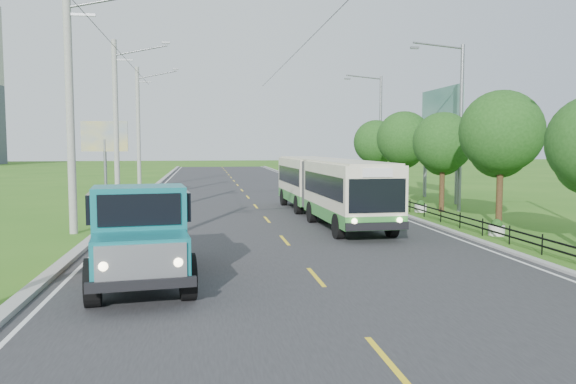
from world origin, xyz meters
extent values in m
plane|color=#306718|center=(0.00, 0.00, 0.00)|extent=(240.00, 240.00, 0.00)
cube|color=#28282B|center=(0.00, 20.00, 0.01)|extent=(14.00, 120.00, 0.02)
cube|color=#9E9E99|center=(-7.20, 20.00, 0.07)|extent=(0.40, 120.00, 0.15)
cube|color=#9E9E99|center=(7.15, 20.00, 0.05)|extent=(0.30, 120.00, 0.10)
cube|color=silver|center=(-6.65, 20.00, 0.02)|extent=(0.12, 120.00, 0.00)
cube|color=silver|center=(6.65, 20.00, 0.02)|extent=(0.12, 120.00, 0.00)
cube|color=yellow|center=(0.00, 0.00, 0.02)|extent=(0.12, 2.20, 0.00)
cube|color=black|center=(8.00, 14.00, 0.30)|extent=(0.04, 40.00, 0.60)
cylinder|color=gray|center=(-8.30, 9.00, 5.00)|extent=(0.32, 0.32, 10.00)
cube|color=slate|center=(-7.80, 9.00, 8.80)|extent=(1.20, 0.10, 0.10)
cylinder|color=gray|center=(-8.30, 21.00, 5.00)|extent=(0.32, 0.32, 10.00)
cube|color=slate|center=(-7.80, 21.00, 8.80)|extent=(1.20, 0.10, 0.10)
cube|color=slate|center=(-5.20, 21.00, 9.90)|extent=(0.50, 0.18, 0.12)
cylinder|color=gray|center=(-8.30, 33.00, 5.00)|extent=(0.32, 0.32, 10.00)
cube|color=slate|center=(-7.80, 33.00, 8.80)|extent=(1.20, 0.10, 0.10)
cube|color=slate|center=(-5.20, 33.00, 9.90)|extent=(0.50, 0.18, 0.12)
cylinder|color=#382314|center=(9.80, 8.00, 1.68)|extent=(0.28, 0.28, 3.36)
sphere|color=#1A4213|center=(9.80, 8.00, 4.20)|extent=(3.60, 3.60, 3.60)
sphere|color=#1A4213|center=(10.00, 8.50, 3.48)|extent=(2.64, 2.64, 2.64)
cylinder|color=#382314|center=(9.80, 14.00, 1.51)|extent=(0.28, 0.28, 3.02)
sphere|color=#1A4213|center=(9.80, 14.00, 3.78)|extent=(3.24, 3.24, 3.24)
sphere|color=#1A4213|center=(10.00, 14.50, 3.13)|extent=(2.38, 2.38, 2.38)
cylinder|color=#382314|center=(9.80, 20.00, 1.62)|extent=(0.28, 0.28, 3.25)
sphere|color=#1A4213|center=(9.80, 20.00, 4.06)|extent=(3.48, 3.48, 3.48)
sphere|color=#1A4213|center=(10.00, 20.50, 3.36)|extent=(2.55, 2.55, 2.55)
cylinder|color=#382314|center=(9.80, 26.00, 1.54)|extent=(0.28, 0.28, 3.08)
sphere|color=#1A4213|center=(9.80, 26.00, 3.85)|extent=(3.30, 3.30, 3.30)
sphere|color=#1A4213|center=(10.00, 26.50, 3.19)|extent=(2.42, 2.42, 2.42)
cylinder|color=slate|center=(10.80, 14.00, 4.50)|extent=(0.20, 0.20, 9.00)
cylinder|color=slate|center=(9.40, 14.00, 8.90)|extent=(2.80, 0.10, 0.34)
cube|color=slate|center=(8.10, 14.00, 8.75)|extent=(0.45, 0.16, 0.12)
cylinder|color=slate|center=(10.80, 28.00, 4.50)|extent=(0.20, 0.20, 9.00)
cylinder|color=slate|center=(9.40, 28.00, 8.90)|extent=(2.80, 0.10, 0.34)
cube|color=slate|center=(8.10, 28.00, 8.75)|extent=(0.45, 0.16, 0.12)
cylinder|color=silver|center=(8.60, 6.00, 0.20)|extent=(0.64, 0.64, 0.40)
sphere|color=#1A4213|center=(8.60, 6.00, 0.45)|extent=(0.44, 0.44, 0.44)
cylinder|color=silver|center=(8.60, 14.00, 0.20)|extent=(0.64, 0.64, 0.40)
sphere|color=#1A4213|center=(8.60, 14.00, 0.45)|extent=(0.44, 0.44, 0.44)
cylinder|color=silver|center=(8.60, 22.00, 0.20)|extent=(0.64, 0.64, 0.40)
sphere|color=#1A4213|center=(8.60, 22.00, 0.45)|extent=(0.44, 0.44, 0.44)
cylinder|color=slate|center=(-9.50, 24.00, 2.00)|extent=(0.20, 0.20, 4.00)
cube|color=yellow|center=(-9.50, 24.00, 4.20)|extent=(3.00, 0.15, 2.00)
cylinder|color=slate|center=(12.30, 17.50, 2.50)|extent=(0.24, 0.24, 5.00)
cylinder|color=slate|center=(12.30, 22.50, 2.50)|extent=(0.24, 0.24, 5.00)
cube|color=#144C47|center=(12.30, 20.00, 5.80)|extent=(0.20, 6.00, 3.00)
cube|color=#338133|center=(3.11, 8.33, 0.76)|extent=(2.60, 7.23, 0.53)
cube|color=beige|center=(3.11, 8.33, 1.94)|extent=(2.60, 7.23, 1.84)
cube|color=black|center=(3.11, 8.33, 1.95)|extent=(2.62, 6.66, 0.91)
cube|color=#338133|center=(2.87, 16.20, 0.76)|extent=(2.59, 6.75, 0.53)
cube|color=beige|center=(2.87, 16.20, 1.94)|extent=(2.59, 6.75, 1.84)
cube|color=black|center=(2.87, 16.20, 1.95)|extent=(2.61, 6.18, 0.91)
cube|color=#4C4C4C|center=(2.99, 12.38, 1.68)|extent=(2.27, 1.02, 2.27)
cube|color=black|center=(3.22, 4.73, 1.79)|extent=(2.15, 0.12, 1.24)
cylinder|color=black|center=(2.10, 6.05, 0.50)|extent=(0.34, 1.00, 0.99)
cylinder|color=black|center=(4.25, 6.12, 0.50)|extent=(0.34, 1.00, 0.99)
cylinder|color=black|center=(1.96, 10.73, 0.50)|extent=(0.34, 1.00, 0.99)
cylinder|color=black|center=(4.11, 10.79, 0.50)|extent=(0.34, 1.00, 0.99)
cylinder|color=black|center=(1.86, 13.98, 0.50)|extent=(0.34, 1.00, 0.99)
cylinder|color=black|center=(4.02, 14.04, 0.50)|extent=(0.34, 1.00, 0.99)
cylinder|color=black|center=(1.73, 18.37, 0.50)|extent=(0.34, 1.00, 0.99)
cylinder|color=black|center=(3.88, 18.43, 0.50)|extent=(0.34, 1.00, 0.99)
cube|color=#126971|center=(-4.42, -2.05, 1.10)|extent=(2.25, 1.64, 1.00)
cube|color=#126971|center=(-4.60, -0.56, 1.60)|extent=(2.38, 1.85, 2.00)
cube|color=black|center=(-4.60, -0.56, 2.10)|extent=(2.56, 1.58, 0.70)
cube|color=black|center=(-4.69, 0.24, 0.65)|extent=(1.71, 6.08, 0.25)
cube|color=orange|center=(-4.90, 1.93, 1.65)|extent=(2.64, 3.26, 1.30)
cylinder|color=black|center=(-5.48, -1.97, 0.55)|extent=(0.48, 1.13, 1.10)
cylinder|color=black|center=(-3.40, -1.72, 0.55)|extent=(0.48, 1.13, 1.10)
cylinder|color=black|center=(-5.96, 2.00, 0.55)|extent=(0.48, 1.13, 1.10)
cylinder|color=black|center=(-3.88, 2.25, 0.55)|extent=(0.48, 1.13, 1.10)
camera|label=1|loc=(-3.00, -14.80, 3.61)|focal=35.00mm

